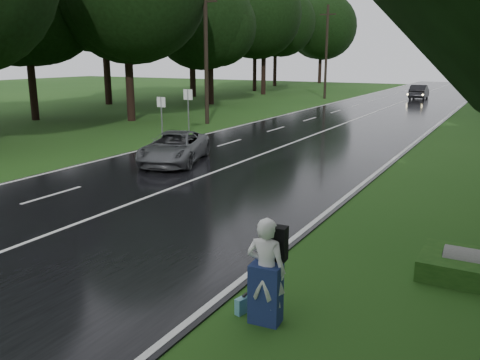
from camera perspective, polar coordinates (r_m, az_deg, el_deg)
name	(u,v)px	position (r m, az deg, el deg)	size (l,w,h in m)	color
ground	(70,228)	(14.68, -18.82, -5.15)	(160.00, 160.00, 0.00)	#214815
road	(320,133)	(31.36, 9.13, 5.35)	(12.00, 140.00, 0.04)	black
lane_center	(320,132)	(31.35, 9.13, 5.39)	(0.12, 140.00, 0.01)	silver
grey_car	(174,148)	(22.16, -7.49, 3.69)	(2.24, 4.85, 1.35)	#494C4E
far_car	(419,92)	(59.05, 19.75, 9.45)	(1.63, 4.67, 1.54)	black
hitchhiker	(267,274)	(8.90, 3.04, -10.70)	(0.75, 0.68, 1.96)	silver
suitcase	(245,304)	(9.53, 0.56, -13.95)	(0.13, 0.44, 0.31)	#5494A4
culvert	(474,278)	(12.00, 25.08, -10.08)	(0.64, 0.64, 1.27)	slate
utility_pole_mid	(207,124)	(35.43, -3.77, 6.43)	(1.80, 0.28, 9.03)	black
utility_pole_far	(324,99)	(57.31, 9.61, 9.14)	(1.80, 0.28, 9.97)	black
road_sign_a	(162,139)	(29.18, -8.83, 4.68)	(0.57, 0.10, 2.37)	white
road_sign_b	(189,133)	(31.30, -5.85, 5.40)	(0.64, 0.10, 2.66)	white
tree_left_d	(132,121)	(37.84, -12.25, 6.63)	(10.35, 10.35, 16.17)	black
tree_left_e	(211,104)	(49.92, -3.29, 8.62)	(8.61, 8.61, 13.46)	black
tree_left_f	(263,94)	(62.92, 2.66, 9.73)	(10.60, 10.60, 16.57)	black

